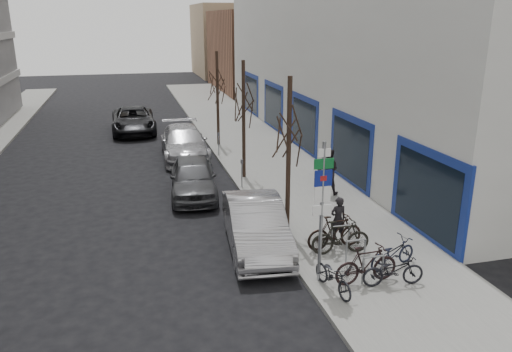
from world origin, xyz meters
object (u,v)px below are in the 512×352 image
meter_mid (242,171)px  bike_mid_inner (341,237)px  meter_front (279,217)px  pedestrian_far (328,171)px  tree_near (289,119)px  tree_far (217,76)px  parked_car_front (256,225)px  highway_sign_pole (322,204)px  bike_far_inner (335,231)px  lane_car (133,120)px  bike_far_curb (393,268)px  parked_car_mid (193,178)px  bike_near_right (367,264)px  bike_rack (356,249)px  bike_near_left (334,274)px  parked_car_back (184,143)px  tree_mid (243,92)px  meter_back (219,142)px  pedestrian_near (338,219)px  bike_mid_curb (393,251)px

meter_mid → bike_mid_inner: 7.26m
meter_front → pedestrian_far: bearing=49.0°
tree_near → tree_far: 13.00m
tree_far → parked_car_front: bearing=-95.5°
meter_front → parked_car_front: size_ratio=0.25×
highway_sign_pole → bike_far_inner: 2.80m
tree_far → parked_car_front: (-1.33, -13.75, -3.27)m
lane_car → meter_mid: bearing=-72.3°
bike_far_curb → parked_car_mid: 10.12m
tree_near → bike_far_inner: (1.05, -1.69, -3.37)m
meter_mid → parked_car_front: size_ratio=0.25×
tree_near → bike_mid_inner: 4.12m
tree_near → bike_near_right: (1.02, -3.96, -3.37)m
meter_mid → bike_mid_inner: meter_mid is taller
bike_mid_inner → bike_rack: bearing=-165.1°
bike_near_left → parked_car_back: 15.32m
tree_mid → parked_car_back: tree_mid is taller
bike_near_left → bike_rack: bearing=34.6°
bike_rack → meter_mid: size_ratio=1.78×
meter_back → pedestrian_near: 11.81m
pedestrian_far → bike_mid_curb: bearing=109.0°
lane_car → pedestrian_near: 20.35m
tree_mid → parked_car_front: bearing=-100.4°
bike_far_inner → bike_near_left: bearing=152.1°
tree_mid → bike_far_curb: 11.43m
meter_mid → bike_near_left: 9.16m
bike_far_inner → parked_car_back: parked_car_back is taller
bike_rack → lane_car: 21.96m
meter_front → parked_car_back: (-1.79, 11.51, -0.07)m
parked_car_mid → pedestrian_near: 7.25m
meter_back → bike_mid_inner: meter_back is taller
bike_mid_inner → parked_car_mid: bearing=33.2°
bike_near_left → bike_mid_curb: bike_mid_curb is taller
highway_sign_pole → bike_near_left: 1.91m
parked_car_front → bike_near_left: bearing=-63.5°
bike_mid_curb → pedestrian_near: size_ratio=1.12×
meter_mid → bike_mid_curb: meter_mid is taller
meter_back → bike_mid_curb: (2.65, -13.81, -0.24)m
meter_back → bike_mid_curb: 14.06m
pedestrian_near → pedestrian_far: (1.47, 4.46, 0.22)m
bike_rack → lane_car: bearing=105.6°
bike_far_inner → parked_car_front: 2.56m
bike_near_left → bike_far_curb: bike_far_curb is taller
tree_near → parked_car_mid: size_ratio=1.17×
meter_front → bike_mid_curb: meter_front is taller
bike_rack → tree_mid: (-1.20, 9.40, 3.44)m
tree_near → parked_car_back: (-2.24, 11.01, -3.26)m
meter_mid → pedestrian_near: (1.82, -6.17, 0.00)m
bike_far_curb → lane_car: bearing=22.5°
meter_back → pedestrian_far: size_ratio=0.64×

